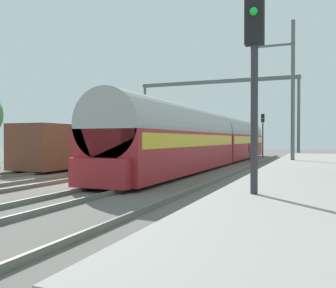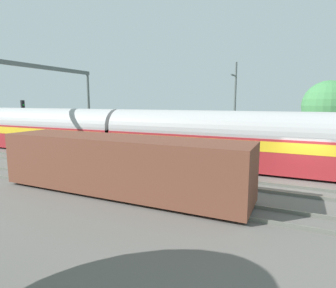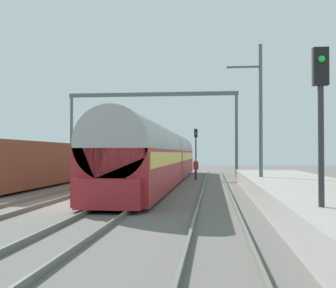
% 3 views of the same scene
% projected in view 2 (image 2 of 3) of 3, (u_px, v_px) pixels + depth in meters
% --- Properties ---
extents(ground, '(120.00, 120.00, 0.00)m').
position_uv_depth(ground, '(303.00, 183.00, 16.04)').
color(ground, '#605C57').
extents(track_far_west, '(1.52, 60.00, 0.16)m').
position_uv_depth(track_far_west, '(304.00, 221.00, 10.82)').
color(track_far_west, '#62645A').
rests_on(track_far_west, ground).
extents(track_west, '(1.52, 60.00, 0.16)m').
position_uv_depth(track_west, '(303.00, 192.00, 14.29)').
color(track_west, '#62645A').
rests_on(track_west, ground).
extents(track_east, '(1.52, 60.00, 0.16)m').
position_uv_depth(track_east, '(303.00, 174.00, 17.76)').
color(track_east, '#62645A').
rests_on(track_east, ground).
extents(track_far_east, '(1.52, 60.00, 0.16)m').
position_uv_depth(track_far_east, '(302.00, 162.00, 21.23)').
color(track_far_east, '#62645A').
rests_on(track_far_east, ground).
extents(platform, '(4.40, 28.00, 0.90)m').
position_uv_depth(platform, '(278.00, 148.00, 25.43)').
color(platform, gray).
rests_on(platform, ground).
extents(passenger_train, '(2.93, 32.85, 3.82)m').
position_uv_depth(passenger_train, '(118.00, 134.00, 23.28)').
color(passenger_train, maroon).
rests_on(passenger_train, ground).
extents(freight_car, '(2.80, 13.00, 2.70)m').
position_uv_depth(freight_car, '(120.00, 165.00, 14.12)').
color(freight_car, brown).
rests_on(freight_car, ground).
extents(person_crossing, '(0.41, 0.25, 1.73)m').
position_uv_depth(person_crossing, '(107.00, 140.00, 26.75)').
color(person_crossing, '#2B2B2B').
rests_on(person_crossing, ground).
extents(railway_signal_far, '(0.36, 0.30, 4.74)m').
position_uv_depth(railway_signal_far, '(24.00, 116.00, 30.49)').
color(railway_signal_far, '#2D2D33').
rests_on(railway_signal_far, ground).
extents(catenary_gantry, '(16.01, 0.28, 7.86)m').
position_uv_depth(catenary_gantry, '(27.00, 86.00, 24.28)').
color(catenary_gantry, '#535F5D').
rests_on(catenary_gantry, ground).
extents(catenary_pole_east_mid, '(1.90, 0.20, 8.00)m').
position_uv_depth(catenary_pole_east_mid, '(235.00, 107.00, 25.11)').
color(catenary_pole_east_mid, '#535F5D').
rests_on(catenary_pole_east_mid, ground).
extents(tree_east_background, '(4.57, 4.57, 6.50)m').
position_uv_depth(tree_east_background, '(328.00, 106.00, 25.79)').
color(tree_east_background, '#4C3826').
rests_on(tree_east_background, ground).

